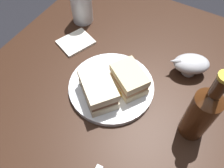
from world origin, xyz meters
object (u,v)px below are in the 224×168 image
(sandwich_half_left, at_px, (98,89))
(sandwich_half_right, at_px, (129,79))
(plate, at_px, (111,87))
(gravy_boat, at_px, (191,64))
(napkin, at_px, (76,42))
(pint_glass, at_px, (81,4))
(cider_bottle, at_px, (201,113))

(sandwich_half_left, bearing_deg, sandwich_half_right, -38.52)
(plate, bearing_deg, gravy_boat, -45.50)
(napkin, bearing_deg, plate, -116.82)
(sandwich_half_right, xyz_separation_m, napkin, (0.08, 0.25, -0.04))
(plate, xyz_separation_m, sandwich_half_left, (-0.05, 0.01, 0.04))
(sandwich_half_right, xyz_separation_m, pint_glass, (0.19, 0.29, 0.02))
(pint_glass, height_order, gravy_boat, pint_glass)
(plate, xyz_separation_m, sandwich_half_right, (0.02, -0.04, 0.04))
(sandwich_half_right, bearing_deg, cider_bottle, -99.74)
(gravy_boat, bearing_deg, sandwich_half_right, 138.59)
(plate, height_order, sandwich_half_right, sandwich_half_right)
(sandwich_half_left, bearing_deg, cider_bottle, -81.85)
(sandwich_half_right, bearing_deg, pint_glass, 56.70)
(plate, distance_m, sandwich_half_left, 0.07)
(cider_bottle, bearing_deg, napkin, 75.92)
(cider_bottle, xyz_separation_m, napkin, (0.11, 0.45, -0.09))
(sandwich_half_right, height_order, napkin, sandwich_half_right)
(plate, relative_size, sandwich_half_right, 1.99)
(plate, relative_size, cider_bottle, 1.06)
(cider_bottle, bearing_deg, pint_glass, 65.44)
(sandwich_half_left, bearing_deg, napkin, 51.30)
(sandwich_half_left, height_order, sandwich_half_right, sandwich_half_left)
(sandwich_half_left, xyz_separation_m, gravy_boat, (0.22, -0.19, -0.01))
(sandwich_half_right, bearing_deg, sandwich_half_left, 141.48)
(napkin, bearing_deg, sandwich_half_right, -107.57)
(gravy_boat, bearing_deg, pint_glass, 84.33)
(sandwich_half_left, distance_m, cider_bottle, 0.27)
(sandwich_half_left, bearing_deg, plate, -15.20)
(sandwich_half_right, xyz_separation_m, gravy_boat, (0.15, -0.13, -0.01))
(pint_glass, bearing_deg, sandwich_half_left, -138.49)
(pint_glass, bearing_deg, sandwich_half_right, -123.30)
(cider_bottle, relative_size, napkin, 2.16)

